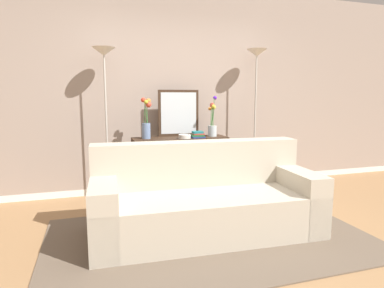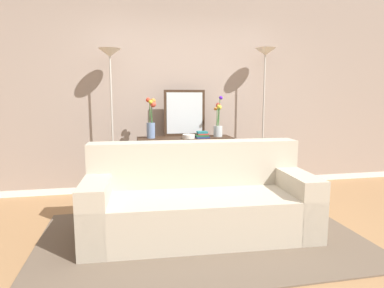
% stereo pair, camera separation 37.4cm
% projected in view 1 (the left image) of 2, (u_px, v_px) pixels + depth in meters
% --- Properties ---
extents(ground_plane, '(16.00, 16.00, 0.02)m').
position_uv_depth(ground_plane, '(228.00, 245.00, 3.01)').
color(ground_plane, '#9E754C').
extents(back_wall, '(12.00, 0.15, 2.86)m').
position_uv_depth(back_wall, '(173.00, 90.00, 4.70)').
color(back_wall, white).
rests_on(back_wall, ground).
extents(area_rug, '(3.02, 1.83, 0.01)m').
position_uv_depth(area_rug, '(210.00, 237.00, 3.13)').
color(area_rug, brown).
rests_on(area_rug, ground).
extents(couch, '(2.20, 0.99, 0.88)m').
position_uv_depth(couch, '(205.00, 201.00, 3.24)').
color(couch, '#BCB29E').
rests_on(couch, ground).
extents(console_table, '(1.26, 0.39, 0.80)m').
position_uv_depth(console_table, '(180.00, 156.00, 4.40)').
color(console_table, '#382619').
rests_on(console_table, ground).
extents(floor_lamp_left, '(0.28, 0.28, 1.93)m').
position_uv_depth(floor_lamp_left, '(105.00, 82.00, 4.04)').
color(floor_lamp_left, '#B7B2A8').
rests_on(floor_lamp_left, ground).
extents(floor_lamp_right, '(0.28, 0.28, 2.00)m').
position_uv_depth(floor_lamp_right, '(256.00, 80.00, 4.64)').
color(floor_lamp_right, '#B7B2A8').
rests_on(floor_lamp_right, ground).
extents(wall_mirror, '(0.56, 0.02, 0.63)m').
position_uv_depth(wall_mirror, '(179.00, 113.00, 4.48)').
color(wall_mirror, '#382619').
rests_on(wall_mirror, console_table).
extents(vase_tall_flowers, '(0.13, 0.12, 0.52)m').
position_uv_depth(vase_tall_flowers, '(146.00, 121.00, 4.20)').
color(vase_tall_flowers, '#6B84AD').
rests_on(vase_tall_flowers, console_table).
extents(vase_short_flowers, '(0.12, 0.13, 0.55)m').
position_uv_depth(vase_short_flowers, '(212.00, 123.00, 4.47)').
color(vase_short_flowers, silver).
rests_on(vase_short_flowers, console_table).
extents(fruit_bowl, '(0.16, 0.16, 0.05)m').
position_uv_depth(fruit_bowl, '(185.00, 136.00, 4.25)').
color(fruit_bowl, silver).
rests_on(fruit_bowl, console_table).
extents(book_stack, '(0.18, 0.16, 0.09)m').
position_uv_depth(book_stack, '(198.00, 135.00, 4.32)').
color(book_stack, navy).
rests_on(book_stack, console_table).
extents(book_row_under_console, '(0.34, 0.18, 0.13)m').
position_uv_depth(book_row_under_console, '(155.00, 194.00, 4.37)').
color(book_row_under_console, slate).
rests_on(book_row_under_console, ground).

